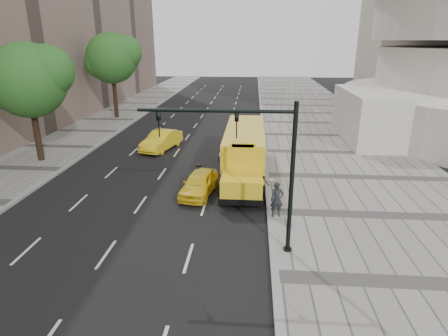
# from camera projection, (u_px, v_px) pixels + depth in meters

# --- Properties ---
(ground) EXTENTS (140.00, 140.00, 0.00)m
(ground) POSITION_uv_depth(u_px,v_px,m) (177.00, 174.00, 25.06)
(ground) COLOR black
(ground) RESTS_ON ground
(sidewalk_museum) EXTENTS (12.00, 140.00, 0.15)m
(sidewalk_museum) POSITION_uv_depth(u_px,v_px,m) (360.00, 178.00, 24.15)
(sidewalk_museum) COLOR gray
(sidewalk_museum) RESTS_ON ground
(sidewalk_far) EXTENTS (6.00, 140.00, 0.15)m
(sidewalk_far) POSITION_uv_depth(u_px,v_px,m) (20.00, 169.00, 25.86)
(sidewalk_far) COLOR gray
(sidewalk_far) RESTS_ON ground
(curb_museum) EXTENTS (0.30, 140.00, 0.15)m
(curb_museum) POSITION_uv_depth(u_px,v_px,m) (267.00, 175.00, 24.59)
(curb_museum) COLOR gray
(curb_museum) RESTS_ON ground
(curb_far) EXTENTS (0.30, 140.00, 0.15)m
(curb_far) POSITION_uv_depth(u_px,v_px,m) (62.00, 170.00, 25.63)
(curb_far) COLOR gray
(curb_far) RESTS_ON ground
(tree_b) EXTENTS (5.81, 5.17, 8.47)m
(tree_b) POSITION_uv_depth(u_px,v_px,m) (29.00, 80.00, 25.70)
(tree_b) COLOR black
(tree_b) RESTS_ON ground
(tree_c) EXTENTS (6.10, 5.43, 9.35)m
(tree_c) POSITION_uv_depth(u_px,v_px,m) (112.00, 58.00, 40.59)
(tree_c) COLOR black
(tree_c) RESTS_ON ground
(school_bus) EXTENTS (2.96, 11.56, 3.19)m
(school_bus) POSITION_uv_depth(u_px,v_px,m) (245.00, 148.00, 24.77)
(school_bus) COLOR yellow
(school_bus) RESTS_ON ground
(taxi_near) EXTENTS (2.17, 4.15, 1.35)m
(taxi_near) POSITION_uv_depth(u_px,v_px,m) (199.00, 183.00, 21.61)
(taxi_near) COLOR yellow
(taxi_near) RESTS_ON ground
(taxi_far) EXTENTS (2.80, 4.94, 1.54)m
(taxi_far) POSITION_uv_depth(u_px,v_px,m) (161.00, 140.00, 30.47)
(taxi_far) COLOR yellow
(taxi_far) RESTS_ON ground
(pedestrian) EXTENTS (0.72, 0.55, 1.80)m
(pedestrian) POSITION_uv_depth(u_px,v_px,m) (277.00, 200.00, 18.49)
(pedestrian) COLOR #212427
(pedestrian) RESTS_ON sidewalk_museum
(traffic_signal) EXTENTS (6.18, 0.36, 6.40)m
(traffic_signal) POSITION_uv_depth(u_px,v_px,m) (257.00, 160.00, 14.57)
(traffic_signal) COLOR black
(traffic_signal) RESTS_ON ground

